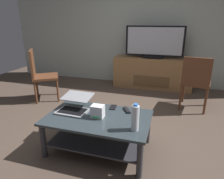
{
  "coord_description": "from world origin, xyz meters",
  "views": [
    {
      "loc": [
        0.7,
        -2.17,
        1.43
      ],
      "look_at": [
        -0.01,
        0.16,
        0.57
      ],
      "focal_mm": 31.66,
      "sensor_mm": 36.0,
      "label": 1
    }
  ],
  "objects_px": {
    "soundbar_remote": "(136,117)",
    "coffee_table": "(98,127)",
    "router_box": "(98,111)",
    "side_chair": "(40,73)",
    "laptop": "(75,105)",
    "water_bottle_near": "(135,118)",
    "dining_chair": "(196,80)",
    "tv_remote": "(127,110)",
    "media_cabinet": "(152,73)",
    "cell_phone": "(113,107)",
    "television": "(154,43)"
  },
  "relations": [
    {
      "from": "media_cabinet",
      "to": "soundbar_remote",
      "type": "xyz_separation_m",
      "value": [
        0.06,
        -2.37,
        0.1
      ]
    },
    {
      "from": "cell_phone",
      "to": "tv_remote",
      "type": "relative_size",
      "value": 0.88
    },
    {
      "from": "router_box",
      "to": "media_cabinet",
      "type": "bearing_deg",
      "value": 82.17
    },
    {
      "from": "dining_chair",
      "to": "cell_phone",
      "type": "relative_size",
      "value": 6.43
    },
    {
      "from": "side_chair",
      "to": "laptop",
      "type": "xyz_separation_m",
      "value": [
        1.23,
        -1.06,
        -0.03
      ]
    },
    {
      "from": "dining_chair",
      "to": "router_box",
      "type": "distance_m",
      "value": 1.88
    },
    {
      "from": "laptop",
      "to": "water_bottle_near",
      "type": "distance_m",
      "value": 0.8
    },
    {
      "from": "coffee_table",
      "to": "media_cabinet",
      "type": "bearing_deg",
      "value": 82.07
    },
    {
      "from": "water_bottle_near",
      "to": "soundbar_remote",
      "type": "relative_size",
      "value": 1.71
    },
    {
      "from": "media_cabinet",
      "to": "television",
      "type": "xyz_separation_m",
      "value": [
        0.0,
        -0.02,
        0.65
      ]
    },
    {
      "from": "cell_phone",
      "to": "tv_remote",
      "type": "distance_m",
      "value": 0.19
    },
    {
      "from": "laptop",
      "to": "tv_remote",
      "type": "relative_size",
      "value": 2.52
    },
    {
      "from": "laptop",
      "to": "soundbar_remote",
      "type": "bearing_deg",
      "value": 0.95
    },
    {
      "from": "media_cabinet",
      "to": "tv_remote",
      "type": "relative_size",
      "value": 10.45
    },
    {
      "from": "water_bottle_near",
      "to": "tv_remote",
      "type": "bearing_deg",
      "value": 113.01
    },
    {
      "from": "media_cabinet",
      "to": "water_bottle_near",
      "type": "height_order",
      "value": "water_bottle_near"
    },
    {
      "from": "side_chair",
      "to": "coffee_table",
      "type": "bearing_deg",
      "value": -36.23
    },
    {
      "from": "laptop",
      "to": "side_chair",
      "type": "bearing_deg",
      "value": 139.22
    },
    {
      "from": "side_chair",
      "to": "cell_phone",
      "type": "height_order",
      "value": "side_chair"
    },
    {
      "from": "side_chair",
      "to": "laptop",
      "type": "distance_m",
      "value": 1.63
    },
    {
      "from": "television",
      "to": "cell_phone",
      "type": "bearing_deg",
      "value": -96.64
    },
    {
      "from": "media_cabinet",
      "to": "dining_chair",
      "type": "distance_m",
      "value": 1.26
    },
    {
      "from": "side_chair",
      "to": "tv_remote",
      "type": "bearing_deg",
      "value": -26.37
    },
    {
      "from": "television",
      "to": "soundbar_remote",
      "type": "bearing_deg",
      "value": -88.45
    },
    {
      "from": "laptop",
      "to": "soundbar_remote",
      "type": "height_order",
      "value": "laptop"
    },
    {
      "from": "dining_chair",
      "to": "router_box",
      "type": "relative_size",
      "value": 6.43
    },
    {
      "from": "water_bottle_near",
      "to": "soundbar_remote",
      "type": "xyz_separation_m",
      "value": [
        -0.03,
        0.25,
        -0.12
      ]
    },
    {
      "from": "soundbar_remote",
      "to": "television",
      "type": "bearing_deg",
      "value": 79.47
    },
    {
      "from": "coffee_table",
      "to": "soundbar_remote",
      "type": "height_order",
      "value": "soundbar_remote"
    },
    {
      "from": "tv_remote",
      "to": "water_bottle_near",
      "type": "bearing_deg",
      "value": -98.31
    },
    {
      "from": "router_box",
      "to": "cell_phone",
      "type": "relative_size",
      "value": 1.0
    },
    {
      "from": "router_box",
      "to": "soundbar_remote",
      "type": "relative_size",
      "value": 0.87
    },
    {
      "from": "laptop",
      "to": "router_box",
      "type": "distance_m",
      "value": 0.34
    },
    {
      "from": "laptop",
      "to": "tv_remote",
      "type": "distance_m",
      "value": 0.62
    },
    {
      "from": "television",
      "to": "laptop",
      "type": "height_order",
      "value": "television"
    },
    {
      "from": "television",
      "to": "tv_remote",
      "type": "distance_m",
      "value": 2.27
    },
    {
      "from": "television",
      "to": "side_chair",
      "type": "distance_m",
      "value": 2.35
    },
    {
      "from": "water_bottle_near",
      "to": "side_chair",
      "type": "bearing_deg",
      "value": 146.89
    },
    {
      "from": "coffee_table",
      "to": "router_box",
      "type": "relative_size",
      "value": 8.16
    },
    {
      "from": "coffee_table",
      "to": "television",
      "type": "height_order",
      "value": "television"
    },
    {
      "from": "dining_chair",
      "to": "soundbar_remote",
      "type": "relative_size",
      "value": 5.62
    },
    {
      "from": "tv_remote",
      "to": "router_box",
      "type": "bearing_deg",
      "value": -168.4
    },
    {
      "from": "router_box",
      "to": "soundbar_remote",
      "type": "xyz_separation_m",
      "value": [
        0.4,
        0.1,
        -0.06
      ]
    },
    {
      "from": "coffee_table",
      "to": "media_cabinet",
      "type": "xyz_separation_m",
      "value": [
        0.34,
        2.46,
        0.04
      ]
    },
    {
      "from": "dining_chair",
      "to": "side_chair",
      "type": "bearing_deg",
      "value": -172.69
    },
    {
      "from": "router_box",
      "to": "dining_chair",
      "type": "bearing_deg",
      "value": 53.18
    },
    {
      "from": "laptop",
      "to": "cell_phone",
      "type": "height_order",
      "value": "laptop"
    },
    {
      "from": "soundbar_remote",
      "to": "coffee_table",
      "type": "bearing_deg",
      "value": -179.78
    },
    {
      "from": "dining_chair",
      "to": "soundbar_remote",
      "type": "height_order",
      "value": "dining_chair"
    },
    {
      "from": "soundbar_remote",
      "to": "side_chair",
      "type": "bearing_deg",
      "value": 139.73
    }
  ]
}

